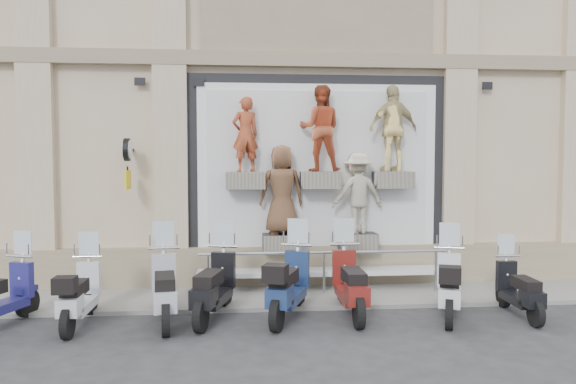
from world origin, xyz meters
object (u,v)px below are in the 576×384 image
Objects in this scene: scooter_e at (289,271)px; guard_rail at (324,274)px; scooter_g at (449,272)px; scooter_b at (79,282)px; scooter_d at (214,272)px; clock_sign_bracket at (128,157)px; scooter_h at (519,278)px; scooter_f at (350,270)px; scooter_c at (164,275)px.

guard_rail is at bearing 79.69° from scooter_e.
scooter_g is at bearing 16.49° from scooter_e.
scooter_b reaches higher than guard_rail.
scooter_d reaches higher than scooter_g.
clock_sign_bracket reaches higher than scooter_d.
scooter_h is (4.04, -0.22, -0.15)m from scooter_e.
scooter_h is (7.52, -0.12, -0.06)m from scooter_b.
scooter_f is at bearing -167.18° from scooter_g.
scooter_d is 1.29m from scooter_e.
scooter_b is at bearing 174.21° from scooter_c.
scooter_f is 1.72m from scooter_g.
scooter_e is at bearing -162.50° from scooter_g.
scooter_c reaches higher than scooter_b.
scooter_d is (0.82, 0.14, -0.00)m from scooter_c.
scooter_c is 1.04× the size of scooter_g.
clock_sign_bracket is 0.50× the size of scooter_f.
scooter_h is at bearing 16.60° from scooter_e.
scooter_g is at bearing -9.44° from scooter_c.
scooter_c reaches higher than scooter_h.
scooter_f reaches higher than guard_rail.
clock_sign_bracket is at bearing -178.85° from scooter_g.
scooter_c is 1.00× the size of scooter_f.
scooter_c is at bearing -152.95° from guard_rail.
scooter_e is (3.06, -1.93, -1.96)m from clock_sign_bracket.
scooter_d is at bearing 178.83° from scooter_h.
scooter_e reaches higher than scooter_f.
scooter_c is (-2.95, -1.51, 0.36)m from guard_rail.
scooter_f is (3.20, 0.13, 0.00)m from scooter_c.
scooter_h is at bearing -0.26° from scooter_b.
scooter_d is at bearing -164.23° from scooter_e.
scooter_c is 4.90m from scooter_g.
scooter_d is (1.77, -1.84, -1.98)m from clock_sign_bracket.
scooter_c reaches higher than guard_rail.
clock_sign_bracket is at bearing 78.79° from scooter_b.
scooter_b is 0.90× the size of scooter_f.
guard_rail is at bearing 100.82° from scooter_f.
guard_rail is 1.45m from scooter_f.
clock_sign_bracket reaches higher than scooter_c.
guard_rail is 3.62m from scooter_h.
scooter_e is 2.80m from scooter_g.
scooter_e is (2.11, 0.05, 0.01)m from scooter_c.
scooter_c is 1.20× the size of scooter_h.
guard_rail is 2.48× the size of scooter_c.
guard_rail is 1.73m from scooter_e.
scooter_h is (6.14, -0.18, -0.14)m from scooter_c.
scooter_h is (7.09, -2.15, -2.11)m from clock_sign_bracket.
scooter_d reaches higher than scooter_b.
scooter_b is at bearing -159.74° from scooter_g.
scooter_f is (0.25, -1.38, 0.36)m from guard_rail.
scooter_g is at bearing 179.27° from scooter_h.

